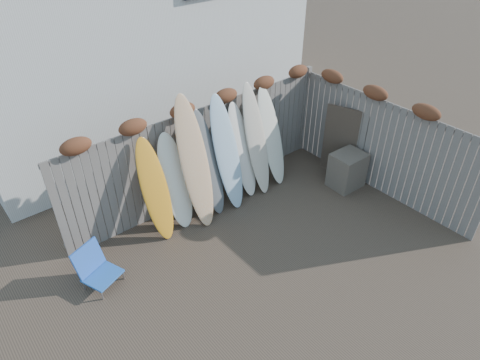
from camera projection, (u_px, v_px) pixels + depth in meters
ground at (282, 255)px, 7.70m from camera, size 80.00×80.00×0.00m
back_fence at (204, 145)px, 8.55m from camera, size 6.05×0.28×2.24m
right_fence at (382, 141)px, 8.75m from camera, size 0.28×4.40×2.24m
beach_chair at (95, 267)px, 7.00m from camera, size 0.71×0.73×0.72m
wooden_crate at (347, 170)px, 9.22m from camera, size 0.70×0.59×0.80m
lattice_panel at (347, 142)px, 9.41m from camera, size 0.41×1.01×1.59m
surfboard_0 at (155, 190)px, 7.68m from camera, size 0.52×0.70×1.93m
surfboard_1 at (175, 181)px, 7.97m from camera, size 0.59×0.69×1.85m
surfboard_2 at (195, 163)px, 7.89m from camera, size 0.64×0.92×2.49m
surfboard_3 at (208, 164)px, 8.24m from camera, size 0.50×0.75×2.09m
surfboard_4 at (227, 153)px, 8.37m from camera, size 0.55×0.82×2.28m
surfboard_5 at (242, 151)px, 8.75m from camera, size 0.54×0.73×1.97m
surfboard_6 at (256, 140)px, 8.78m from camera, size 0.51×0.83×2.30m
surfboard_7 at (271, 136)px, 9.08m from camera, size 0.60×0.79×2.12m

